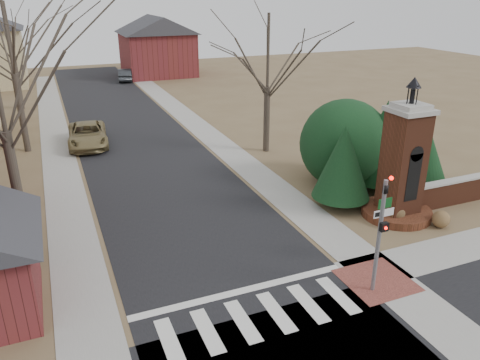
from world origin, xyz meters
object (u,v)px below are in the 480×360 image
distant_car (125,75)px  traffic_signal_pole (381,225)px  brick_gate_monument (402,173)px  sign_post (383,218)px  pickup_truck (88,135)px

distant_car → traffic_signal_pole: bearing=99.7°
traffic_signal_pole → brick_gate_monument: bearing=43.2°
traffic_signal_pole → brick_gate_monument: brick_gate_monument is taller
traffic_signal_pole → distant_car: bearing=91.2°
traffic_signal_pole → sign_post: 2.02m
pickup_truck → distant_car: bearing=78.9°
sign_post → brick_gate_monument: size_ratio=0.42×
sign_post → brick_gate_monument: (3.41, 3.01, 0.22)m
brick_gate_monument → pickup_truck: bearing=126.1°
sign_post → pickup_truck: bearing=114.0°
brick_gate_monument → distant_car: size_ratio=1.52×
traffic_signal_pole → brick_gate_monument: (4.70, 4.42, -0.42)m
brick_gate_monument → distant_car: brick_gate_monument is taller
sign_post → brick_gate_monument: 4.55m
traffic_signal_pole → sign_post: bearing=47.6°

